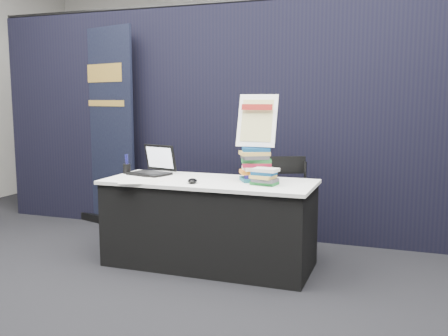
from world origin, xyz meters
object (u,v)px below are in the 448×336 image
book_stack_tall (256,164)px  book_stack_short (265,177)px  stacking_chair (279,204)px  pullup_banner (106,139)px  info_sign (257,121)px  display_table (209,223)px  laptop (152,167)px

book_stack_tall → book_stack_short: bearing=-51.5°
book_stack_tall → book_stack_short: (0.12, -0.15, -0.07)m
book_stack_short → stacking_chair: bearing=87.0°
pullup_banner → stacking_chair: size_ratio=2.42×
info_sign → book_stack_tall: bearing=-88.5°
pullup_banner → stacking_chair: pullup_banner is taller
display_table → book_stack_short: (0.51, -0.07, 0.44)m
book_stack_tall → pullup_banner: (-2.02, 0.86, 0.09)m
info_sign → book_stack_short: bearing=-55.0°
book_stack_short → info_sign: size_ratio=0.48×
display_table → book_stack_tall: size_ratio=6.28×
pullup_banner → stacking_chair: bearing=2.1°
pullup_banner → laptop: bearing=-21.2°
book_stack_short → stacking_chair: stacking_chair is taller
info_sign → pullup_banner: bearing=159.1°
book_stack_tall → display_table: bearing=-168.0°
info_sign → stacking_chair: 0.79m
book_stack_short → info_sign: info_sign is taller
stacking_chair → book_stack_short: bearing=-117.3°
info_sign → stacking_chair: bearing=60.7°
book_stack_tall → book_stack_short: 0.21m
display_table → stacking_chair: 0.65m
book_stack_tall → pullup_banner: size_ratio=0.13×
display_table → book_stack_short: size_ratio=8.22×
laptop → stacking_chair: size_ratio=0.44×
display_table → pullup_banner: size_ratio=0.81×
pullup_banner → book_stack_tall: bearing=-5.8°
stacking_chair → info_sign: bearing=-145.2°
display_table → stacking_chair: stacking_chair is taller
book_stack_short → pullup_banner: pullup_banner is taller
laptop → stacking_chair: (1.16, 0.21, -0.30)m
display_table → laptop: (-0.62, 0.14, 0.44)m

